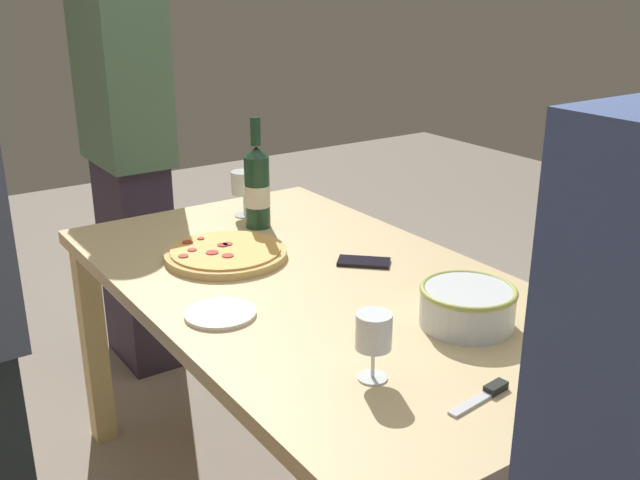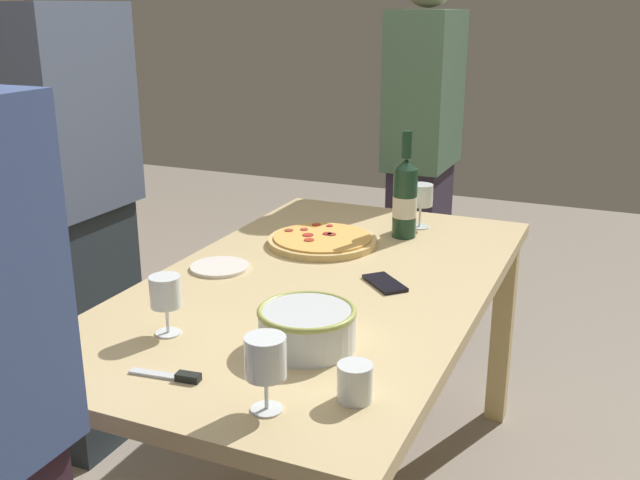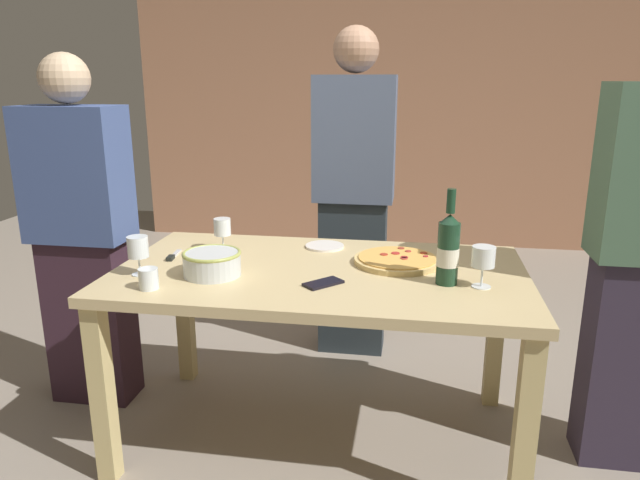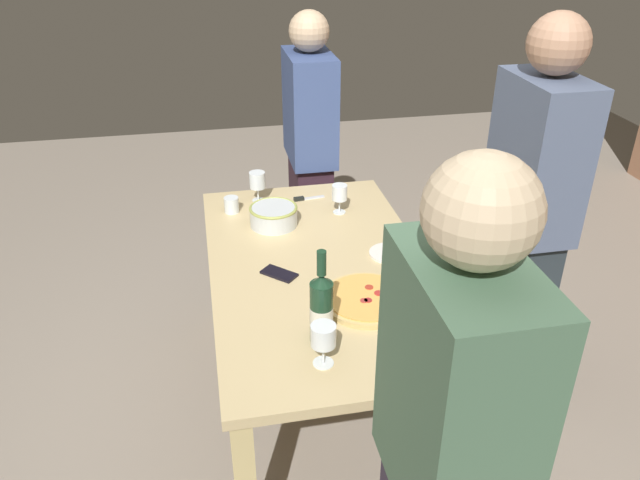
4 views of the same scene
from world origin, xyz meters
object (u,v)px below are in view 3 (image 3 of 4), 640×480
object	(u,v)px
pizza	(397,260)
wine_glass_by_bottle	(483,259)
wine_glass_far_left	(138,248)
person_guest_left	(82,236)
serving_bowl	(212,262)
wine_bottle	(448,249)
pizza_knife	(173,256)
cup_amber	(149,279)
side_plate	(325,246)
cell_phone	(323,283)
person_host	(354,194)
wine_glass_near_pizza	(222,229)
dining_table	(320,291)

from	to	relation	value
pizza	wine_glass_by_bottle	world-z (taller)	wine_glass_by_bottle
wine_glass_far_left	person_guest_left	bearing A→B (deg)	142.08
serving_bowl	wine_bottle	distance (m)	0.88
wine_bottle	pizza_knife	size ratio (longest dim) A/B	2.21
wine_bottle	cup_amber	size ratio (longest dim) A/B	4.63
side_plate	wine_glass_far_left	bearing A→B (deg)	-142.61
cell_phone	person_guest_left	distance (m)	1.20
pizza	wine_glass_far_left	xyz separation A→B (m)	(-0.96, -0.30, 0.09)
wine_bottle	wine_glass_by_bottle	world-z (taller)	wine_bottle
cell_phone	person_guest_left	world-z (taller)	person_guest_left
pizza	person_guest_left	bearing A→B (deg)	178.32
pizza_knife	person_guest_left	xyz separation A→B (m)	(-0.47, 0.11, 0.04)
person_host	wine_bottle	bearing A→B (deg)	27.10
serving_bowl	wine_glass_far_left	distance (m)	0.28
pizza	serving_bowl	distance (m)	0.74
cup_amber	wine_glass_by_bottle	bearing A→B (deg)	10.22
side_plate	cup_amber	bearing A→B (deg)	-130.55
cup_amber	person_host	distance (m)	1.34
wine_glass_far_left	cell_phone	distance (m)	0.71
pizza	wine_glass_near_pizza	distance (m)	0.76
dining_table	wine_glass_near_pizza	xyz separation A→B (m)	(-0.46, 0.19, 0.19)
wine_glass_near_pizza	cell_phone	distance (m)	0.62
wine_bottle	person_host	distance (m)	1.07
pizza	wine_glass_by_bottle	size ratio (longest dim) A/B	2.29
person_guest_left	pizza_knife	bearing A→B (deg)	-5.17
wine_bottle	wine_glass_far_left	distance (m)	1.15
serving_bowl	cup_amber	size ratio (longest dim) A/B	2.93
wine_bottle	pizza_knife	world-z (taller)	wine_bottle
pizza_knife	cup_amber	bearing A→B (deg)	-79.40
cup_amber	person_guest_left	world-z (taller)	person_guest_left
wine_glass_by_bottle	cup_amber	distance (m)	1.19
person_host	wine_glass_near_pizza	bearing A→B (deg)	-33.15
wine_glass_by_bottle	cell_phone	size ratio (longest dim) A/B	1.05
wine_bottle	cell_phone	distance (m)	0.47
cell_phone	person_guest_left	bearing A→B (deg)	-152.57
wine_glass_near_pizza	cell_phone	world-z (taller)	wine_glass_near_pizza
serving_bowl	cell_phone	distance (m)	0.44
wine_glass_far_left	cell_phone	bearing A→B (deg)	0.49
pizza_knife	pizza	bearing A→B (deg)	4.49
pizza	person_guest_left	xyz separation A→B (m)	(-1.40, 0.04, 0.03)
wine_bottle	wine_glass_near_pizza	xyz separation A→B (m)	(-0.94, 0.28, -0.04)
cell_phone	wine_bottle	bearing A→B (deg)	54.66
dining_table	serving_bowl	world-z (taller)	serving_bowl
wine_glass_far_left	cell_phone	world-z (taller)	wine_glass_far_left
wine_glass_by_bottle	pizza	bearing A→B (deg)	143.27
wine_glass_far_left	side_plate	bearing A→B (deg)	37.39
wine_glass_near_pizza	person_host	world-z (taller)	person_host
cell_phone	side_plate	bearing A→B (deg)	142.15
wine_glass_near_pizza	person_guest_left	world-z (taller)	person_guest_left
wine_bottle	side_plate	distance (m)	0.66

